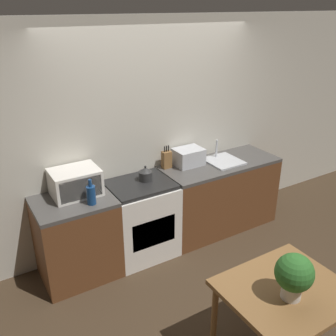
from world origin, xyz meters
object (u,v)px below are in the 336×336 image
kettle (145,174)px  dining_table (285,299)px  bottle (91,195)px  toaster_oven (188,157)px  microwave (75,182)px  stove_range (141,219)px

kettle → dining_table: size_ratio=0.19×
bottle → dining_table: (0.86, -1.72, -0.34)m
kettle → dining_table: 1.95m
kettle → toaster_oven: toaster_oven is taller
dining_table → bottle: bearing=116.7°
microwave → dining_table: (0.93, -1.99, -0.38)m
dining_table → toaster_oven: bearing=76.6°
toaster_oven → kettle: bearing=-169.6°
stove_range → toaster_oven: toaster_oven is taller
kettle → microwave: (-0.76, 0.07, 0.06)m
bottle → toaster_oven: (1.35, 0.32, -0.00)m
stove_range → bottle: bottle is taller
kettle → bottle: bottle is taller
stove_range → kettle: (0.09, 0.03, 0.53)m
bottle → microwave: bearing=103.4°
stove_range → bottle: 0.84m
microwave → dining_table: microwave is taller
stove_range → microwave: microwave is taller
stove_range → kettle: size_ratio=5.16×
microwave → toaster_oven: size_ratio=1.40×
bottle → toaster_oven: size_ratio=0.77×
kettle → bottle: size_ratio=0.67×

